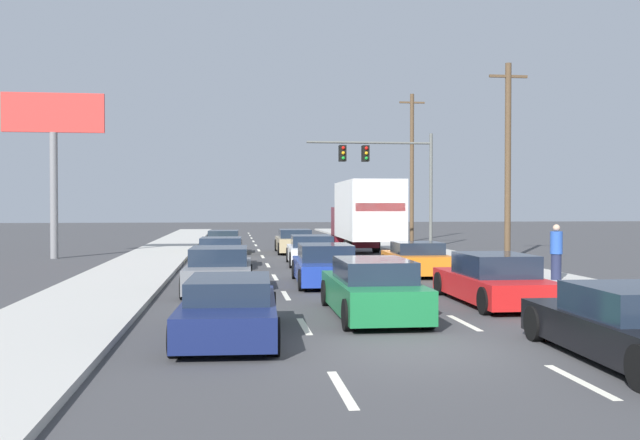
# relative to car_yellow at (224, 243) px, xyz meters

# --- Properties ---
(ground_plane) EXTENTS (140.00, 140.00, 0.00)m
(ground_plane) POSITION_rel_car_yellow_xyz_m (3.61, -0.07, -0.57)
(ground_plane) COLOR #3D3D3F
(sidewalk_right) EXTENTS (3.13, 80.00, 0.14)m
(sidewalk_right) POSITION_rel_car_yellow_xyz_m (10.42, -5.07, -0.50)
(sidewalk_right) COLOR #B2AFA8
(sidewalk_right) RESTS_ON ground_plane
(sidewalk_left) EXTENTS (3.13, 80.00, 0.14)m
(sidewalk_left) POSITION_rel_car_yellow_xyz_m (-3.21, -5.07, -0.50)
(sidewalk_left) COLOR #B2AFA8
(sidewalk_left) RESTS_ON ground_plane
(lane_markings) EXTENTS (3.54, 62.00, 0.01)m
(lane_markings) POSITION_rel_car_yellow_xyz_m (3.61, -2.57, -0.56)
(lane_markings) COLOR silver
(lane_markings) RESTS_ON ground_plane
(car_yellow) EXTENTS (1.94, 4.25, 1.21)m
(car_yellow) POSITION_rel_car_yellow_xyz_m (0.00, 0.00, 0.00)
(car_yellow) COLOR yellow
(car_yellow) RESTS_ON ground_plane
(car_silver) EXTENTS (2.05, 4.37, 1.20)m
(car_silver) POSITION_rel_car_yellow_xyz_m (-0.01, -8.09, -0.01)
(car_silver) COLOR #B7BABF
(car_silver) RESTS_ON ground_plane
(car_gray) EXTENTS (2.01, 4.68, 1.29)m
(car_gray) POSITION_rel_car_yellow_xyz_m (0.06, -16.36, 0.03)
(car_gray) COLOR slate
(car_gray) RESTS_ON ground_plane
(car_navy) EXTENTS (1.98, 4.61, 1.13)m
(car_navy) POSITION_rel_car_yellow_xyz_m (0.38, -23.57, -0.03)
(car_navy) COLOR #141E4C
(car_navy) RESTS_ON ground_plane
(car_tan) EXTENTS (1.96, 4.30, 1.26)m
(car_tan) POSITION_rel_car_yellow_xyz_m (3.69, -0.10, 0.02)
(car_tan) COLOR tan
(car_tan) RESTS_ON ground_plane
(car_white) EXTENTS (2.12, 4.17, 1.25)m
(car_white) POSITION_rel_car_yellow_xyz_m (3.75, -7.58, 0.02)
(car_white) COLOR white
(car_white) RESTS_ON ground_plane
(car_blue) EXTENTS (2.05, 4.60, 1.26)m
(car_blue) POSITION_rel_car_yellow_xyz_m (3.36, -14.89, 0.01)
(car_blue) COLOR #1E389E
(car_blue) RESTS_ON ground_plane
(car_green) EXTENTS (1.86, 4.65, 1.30)m
(car_green) POSITION_rel_car_yellow_xyz_m (3.55, -21.49, 0.04)
(car_green) COLOR #196B38
(car_green) RESTS_ON ground_plane
(box_truck) EXTENTS (2.75, 8.43, 3.64)m
(box_truck) POSITION_rel_car_yellow_xyz_m (6.79, -3.65, 1.52)
(box_truck) COLOR white
(box_truck) RESTS_ON ground_plane
(car_orange) EXTENTS (2.05, 4.09, 1.19)m
(car_orange) POSITION_rel_car_yellow_xyz_m (6.99, -12.33, -0.01)
(car_orange) COLOR orange
(car_orange) RESTS_ON ground_plane
(car_red) EXTENTS (1.93, 4.71, 1.27)m
(car_red) POSITION_rel_car_yellow_xyz_m (7.01, -19.83, 0.01)
(car_red) COLOR red
(car_red) RESTS_ON ground_plane
(car_black) EXTENTS (2.07, 4.72, 1.20)m
(car_black) POSITION_rel_car_yellow_xyz_m (6.79, -26.47, -0.02)
(car_black) COLOR black
(car_black) RESTS_ON ground_plane
(traffic_signal_mast) EXTENTS (7.64, 0.69, 6.84)m
(traffic_signal_mast) POSITION_rel_car_yellow_xyz_m (9.22, 4.29, 4.47)
(traffic_signal_mast) COLOR #595B56
(traffic_signal_mast) RESTS_ON ground_plane
(utility_pole_mid) EXTENTS (1.80, 0.28, 9.00)m
(utility_pole_mid) POSITION_rel_car_yellow_xyz_m (12.97, -6.02, 4.07)
(utility_pole_mid) COLOR brown
(utility_pole_mid) RESTS_ON ground_plane
(utility_pole_far) EXTENTS (1.80, 0.28, 10.34)m
(utility_pole_far) POSITION_rel_car_yellow_xyz_m (12.99, 11.37, 4.75)
(utility_pole_far) COLOR brown
(utility_pole_far) RESTS_ON ground_plane
(roadside_billboard) EXTENTS (4.66, 0.36, 7.78)m
(roadside_billboard) POSITION_rel_car_yellow_xyz_m (-7.88, -2.58, 5.09)
(roadside_billboard) COLOR slate
(roadside_billboard) RESTS_ON ground_plane
(pedestrian_near_corner) EXTENTS (0.38, 0.38, 1.76)m
(pedestrian_near_corner) POSITION_rel_car_yellow_xyz_m (10.62, -15.81, 0.45)
(pedestrian_near_corner) COLOR #1E233F
(pedestrian_near_corner) RESTS_ON sidewalk_right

